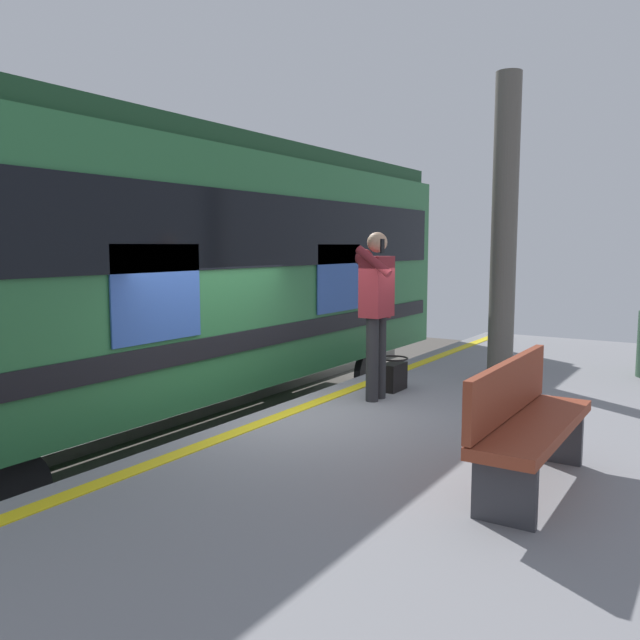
% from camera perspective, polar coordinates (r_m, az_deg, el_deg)
% --- Properties ---
extents(ground_plane, '(24.93, 24.93, 0.00)m').
position_cam_1_polar(ground_plane, '(7.34, -3.80, -15.37)').
color(ground_plane, '#4C4742').
extents(platform, '(13.92, 4.93, 1.04)m').
position_cam_1_polar(platform, '(6.12, 15.79, -14.98)').
color(platform, gray).
rests_on(platform, ground).
extents(safety_line, '(13.65, 0.16, 0.01)m').
position_cam_1_polar(safety_line, '(6.85, -1.83, -7.79)').
color(safety_line, yellow).
rests_on(safety_line, platform).
extents(track_rail_near, '(18.10, 0.08, 0.16)m').
position_cam_1_polar(track_rail_near, '(8.30, -12.91, -12.31)').
color(track_rail_near, slate).
rests_on(track_rail_near, ground).
extents(track_rail_far, '(18.10, 0.08, 0.16)m').
position_cam_1_polar(track_rail_far, '(9.34, -19.22, -10.37)').
color(track_rail_far, slate).
rests_on(track_rail_far, ground).
extents(train_carriage, '(10.18, 2.96, 3.96)m').
position_cam_1_polar(train_carriage, '(9.01, -12.37, 4.98)').
color(train_carriage, '#2D723F').
rests_on(train_carriage, ground).
extents(passenger, '(0.57, 0.55, 1.85)m').
position_cam_1_polar(passenger, '(7.12, 4.96, 1.65)').
color(passenger, '#262628').
rests_on(passenger, platform).
extents(handbag, '(0.38, 0.35, 0.39)m').
position_cam_1_polar(handbag, '(7.72, 6.46, -4.83)').
color(handbag, black).
rests_on(handbag, platform).
extents(station_column, '(0.32, 0.32, 3.82)m').
position_cam_1_polar(station_column, '(8.53, 15.88, 7.70)').
color(station_column, '#59544C').
rests_on(station_column, platform).
extents(bench, '(1.71, 0.44, 0.90)m').
position_cam_1_polar(bench, '(4.81, 17.63, -8.30)').
color(bench, brown).
rests_on(bench, platform).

